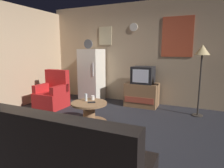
{
  "coord_description": "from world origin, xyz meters",
  "views": [
    {
      "loc": [
        1.78,
        -2.88,
        1.48
      ],
      "look_at": [
        0.07,
        0.9,
        0.75
      ],
      "focal_mm": 31.28,
      "sensor_mm": 36.0,
      "label": 1
    }
  ],
  "objects_px": {
    "coffee_table": "(89,113)",
    "crt_tv": "(143,75)",
    "fridge": "(92,75)",
    "wine_glass": "(86,97)",
    "standing_lamp": "(202,55)",
    "couch": "(66,165)",
    "armchair": "(53,94)",
    "tv_stand": "(142,95)",
    "mug_ceramic_white": "(93,98)",
    "remote_control": "(92,102)"
  },
  "relations": [
    {
      "from": "wine_glass",
      "to": "tv_stand",
      "type": "bearing_deg",
      "value": 65.57
    },
    {
      "from": "coffee_table",
      "to": "fridge",
      "type": "bearing_deg",
      "value": 118.46
    },
    {
      "from": "coffee_table",
      "to": "armchair",
      "type": "xyz_separation_m",
      "value": [
        -1.47,
        0.62,
        0.12
      ]
    },
    {
      "from": "mug_ceramic_white",
      "to": "fridge",
      "type": "bearing_deg",
      "value": 120.8
    },
    {
      "from": "fridge",
      "to": "crt_tv",
      "type": "distance_m",
      "value": 1.54
    },
    {
      "from": "tv_stand",
      "to": "armchair",
      "type": "relative_size",
      "value": 0.87
    },
    {
      "from": "remote_control",
      "to": "couch",
      "type": "bearing_deg",
      "value": -100.88
    },
    {
      "from": "couch",
      "to": "fridge",
      "type": "bearing_deg",
      "value": 116.24
    },
    {
      "from": "fridge",
      "to": "couch",
      "type": "relative_size",
      "value": 1.04
    },
    {
      "from": "coffee_table",
      "to": "crt_tv",
      "type": "bearing_deg",
      "value": 69.29
    },
    {
      "from": "armchair",
      "to": "wine_glass",
      "type": "bearing_deg",
      "value": -21.7
    },
    {
      "from": "standing_lamp",
      "to": "remote_control",
      "type": "bearing_deg",
      "value": -143.34
    },
    {
      "from": "coffee_table",
      "to": "wine_glass",
      "type": "xyz_separation_m",
      "value": [
        -0.11,
        0.08,
        0.3
      ]
    },
    {
      "from": "crt_tv",
      "to": "standing_lamp",
      "type": "bearing_deg",
      "value": -10.2
    },
    {
      "from": "crt_tv",
      "to": "mug_ceramic_white",
      "type": "distance_m",
      "value": 1.64
    },
    {
      "from": "crt_tv",
      "to": "standing_lamp",
      "type": "relative_size",
      "value": 0.34
    },
    {
      "from": "fridge",
      "to": "wine_glass",
      "type": "relative_size",
      "value": 11.8
    },
    {
      "from": "coffee_table",
      "to": "armchair",
      "type": "height_order",
      "value": "armchair"
    },
    {
      "from": "standing_lamp",
      "to": "armchair",
      "type": "distance_m",
      "value": 3.7
    },
    {
      "from": "tv_stand",
      "to": "couch",
      "type": "xyz_separation_m",
      "value": [
        0.18,
        -3.46,
        0.01
      ]
    },
    {
      "from": "wine_glass",
      "to": "mug_ceramic_white",
      "type": "bearing_deg",
      "value": 60.86
    },
    {
      "from": "fridge",
      "to": "remote_control",
      "type": "relative_size",
      "value": 11.8
    },
    {
      "from": "tv_stand",
      "to": "armchair",
      "type": "height_order",
      "value": "armchair"
    },
    {
      "from": "standing_lamp",
      "to": "mug_ceramic_white",
      "type": "xyz_separation_m",
      "value": [
        -2.03,
        -1.22,
        -0.87
      ]
    },
    {
      "from": "wine_glass",
      "to": "couch",
      "type": "xyz_separation_m",
      "value": [
        0.91,
        -1.86,
        -0.21
      ]
    },
    {
      "from": "remote_control",
      "to": "mug_ceramic_white",
      "type": "bearing_deg",
      "value": 81.18
    },
    {
      "from": "fridge",
      "to": "wine_glass",
      "type": "bearing_deg",
      "value": -63.59
    },
    {
      "from": "standing_lamp",
      "to": "coffee_table",
      "type": "bearing_deg",
      "value": -144.31
    },
    {
      "from": "remote_control",
      "to": "tv_stand",
      "type": "bearing_deg",
      "value": 38.61
    },
    {
      "from": "tv_stand",
      "to": "armchair",
      "type": "xyz_separation_m",
      "value": [
        -2.08,
        -1.06,
        0.03
      ]
    },
    {
      "from": "crt_tv",
      "to": "armchair",
      "type": "distance_m",
      "value": 2.41
    },
    {
      "from": "crt_tv",
      "to": "couch",
      "type": "height_order",
      "value": "crt_tv"
    },
    {
      "from": "fridge",
      "to": "coffee_table",
      "type": "bearing_deg",
      "value": -61.54
    },
    {
      "from": "wine_glass",
      "to": "mug_ceramic_white",
      "type": "xyz_separation_m",
      "value": [
        0.08,
        0.14,
        -0.03
      ]
    },
    {
      "from": "coffee_table",
      "to": "armchair",
      "type": "relative_size",
      "value": 0.75
    },
    {
      "from": "tv_stand",
      "to": "crt_tv",
      "type": "bearing_deg",
      "value": -2.52
    },
    {
      "from": "couch",
      "to": "standing_lamp",
      "type": "bearing_deg",
      "value": 69.55
    },
    {
      "from": "tv_stand",
      "to": "standing_lamp",
      "type": "distance_m",
      "value": 1.75
    },
    {
      "from": "standing_lamp",
      "to": "remote_control",
      "type": "height_order",
      "value": "standing_lamp"
    },
    {
      "from": "fridge",
      "to": "standing_lamp",
      "type": "distance_m",
      "value": 2.97
    },
    {
      "from": "fridge",
      "to": "mug_ceramic_white",
      "type": "xyz_separation_m",
      "value": [
        0.87,
        -1.46,
        -0.27
      ]
    },
    {
      "from": "mug_ceramic_white",
      "to": "armchair",
      "type": "xyz_separation_m",
      "value": [
        -1.43,
        0.4,
        -0.15
      ]
    },
    {
      "from": "mug_ceramic_white",
      "to": "couch",
      "type": "distance_m",
      "value": 2.17
    },
    {
      "from": "fridge",
      "to": "coffee_table",
      "type": "distance_m",
      "value": 1.98
    },
    {
      "from": "crt_tv",
      "to": "armchair",
      "type": "xyz_separation_m",
      "value": [
        -2.11,
        -1.06,
        -0.5
      ]
    },
    {
      "from": "fridge",
      "to": "wine_glass",
      "type": "xyz_separation_m",
      "value": [
        0.79,
        -1.6,
        -0.24
      ]
    },
    {
      "from": "fridge",
      "to": "coffee_table",
      "type": "relative_size",
      "value": 2.46
    },
    {
      "from": "couch",
      "to": "mug_ceramic_white",
      "type": "bearing_deg",
      "value": 112.65
    },
    {
      "from": "standing_lamp",
      "to": "coffee_table",
      "type": "height_order",
      "value": "standing_lamp"
    },
    {
      "from": "fridge",
      "to": "mug_ceramic_white",
      "type": "relative_size",
      "value": 19.67
    }
  ]
}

